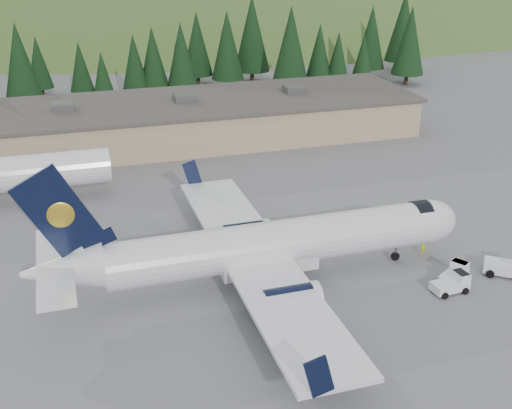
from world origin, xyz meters
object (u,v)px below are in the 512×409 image
object	(u,v)px
ramp_worker	(423,245)
baggage_tug_a	(453,283)
baggage_tug_b	(511,266)
terminal_building	(146,123)
airliner	(266,247)
baggage_tug_d	(455,273)

from	to	relation	value
ramp_worker	baggage_tug_a	bearing A→B (deg)	40.95
baggage_tug_b	terminal_building	world-z (taller)	terminal_building
airliner	ramp_worker	distance (m)	14.50
terminal_building	baggage_tug_d	bearing A→B (deg)	-66.50
airliner	baggage_tug_d	world-z (taller)	airliner
baggage_tug_b	terminal_building	xyz separation A→B (m)	(-23.14, 42.89, 1.80)
terminal_building	baggage_tug_d	size ratio (longest dim) A/B	23.23
baggage_tug_a	baggage_tug_d	xyz separation A→B (m)	(1.06, 1.29, -0.02)
baggage_tug_b	baggage_tug_d	bearing A→B (deg)	-149.06
baggage_tug_b	ramp_worker	distance (m)	7.21
baggage_tug_a	baggage_tug_b	size ratio (longest dim) A/B	0.78
baggage_tug_b	ramp_worker	world-z (taller)	baggage_tug_b
airliner	terminal_building	xyz separation A→B (m)	(-3.99, 38.01, -0.47)
terminal_building	ramp_worker	distance (m)	41.81
baggage_tug_b	baggage_tug_d	world-z (taller)	baggage_tug_b
baggage_tug_d	ramp_worker	bearing A→B (deg)	59.26
baggage_tug_a	baggage_tug_b	distance (m)	5.85
baggage_tug_b	ramp_worker	bearing A→B (deg)	169.84
terminal_building	baggage_tug_a	bearing A→B (deg)	-68.32
baggage_tug_a	ramp_worker	distance (m)	6.15
ramp_worker	baggage_tug_b	bearing A→B (deg)	92.09
baggage_tug_a	baggage_tug_d	distance (m)	1.67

